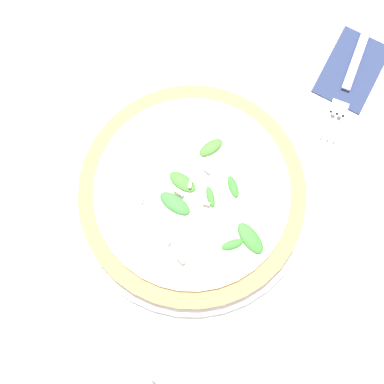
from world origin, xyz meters
TOP-DOWN VIEW (x-y plane):
  - ground_plane at (0.00, 0.00)m, footprint 6.00×6.00m
  - pizza_arugula_main at (0.03, 0.02)m, footprint 0.32×0.32m
  - napkin at (-0.22, 0.18)m, footprint 0.13×0.09m
  - fork at (-0.21, 0.18)m, footprint 0.21×0.03m

SIDE VIEW (x-z plane):
  - ground_plane at x=0.00m, z-range 0.00..0.00m
  - napkin at x=-0.22m, z-range 0.00..0.01m
  - fork at x=-0.21m, z-range 0.01..0.01m
  - pizza_arugula_main at x=0.03m, z-range -0.01..0.04m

